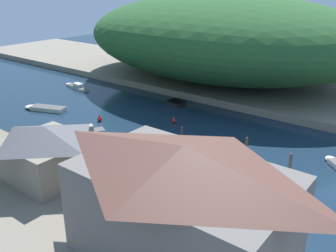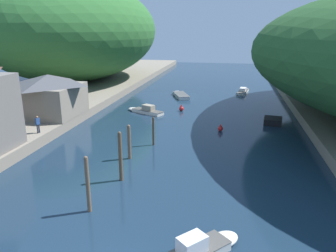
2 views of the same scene
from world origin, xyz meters
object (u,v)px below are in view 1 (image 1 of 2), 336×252
Objects in this scene: person_on_quay at (121,178)px; boat_red_skiff at (174,103)px; boat_white_cruiser at (44,108)px; boat_cabin_cruiser at (76,86)px; channel_buoy_near at (174,120)px; boathouse_shed at (48,151)px; boat_open_rowboat at (82,133)px; waterfront_building at (183,203)px; channel_buoy_far at (100,119)px.

boat_red_skiff is at bearing -41.43° from person_on_quay.
person_on_quay is at bearing -133.15° from boat_white_cruiser.
channel_buoy_near is at bearing -86.78° from boat_cabin_cruiser.
boathouse_shed is 19.66m from channel_buoy_near.
boathouse_shed is 1.31× the size of boat_open_rowboat.
boat_white_cruiser is at bearing 0.21° from person_on_quay.
waterfront_building reaches higher than boat_cabin_cruiser.
boat_cabin_cruiser is 6.94× the size of channel_buoy_far.
channel_buoy_near is at bearing 2.53° from boathouse_shed.
boat_cabin_cruiser is (23.54, 39.16, -4.70)m from waterfront_building.
channel_buoy_far reaches higher than channel_buoy_near.
channel_buoy_near is 0.49× the size of person_on_quay.
boat_open_rowboat is (-16.03, 1.71, 0.01)m from boat_red_skiff.
channel_buoy_near is 18.60m from person_on_quay.
boat_white_cruiser is at bearing 112.32° from channel_buoy_near.
boat_open_rowboat reaches higher than channel_buoy_far.
boat_open_rowboat is 15.20m from person_on_quay.
boathouse_shed is 7.02m from person_on_quay.
channel_buoy_far reaches higher than boat_white_cruiser.
boat_white_cruiser is 7.74× the size of channel_buoy_near.
boat_open_rowboat is at bearing -117.10° from boat_cabin_cruiser.
person_on_quay is at bearing -144.80° from boat_red_skiff.
boathouse_shed is 12.02m from boat_open_rowboat.
boat_red_skiff is 18.72m from boat_white_cruiser.
boat_open_rowboat is at bearing -125.62° from boat_white_cruiser.
boat_red_skiff is (25.31, 5.26, -3.13)m from boathouse_shed.
channel_buoy_far is at bearing -108.83° from boat_cabin_cruiser.
channel_buoy_far is (4.57, 1.85, 0.02)m from boat_open_rowboat.
boat_cabin_cruiser is (10.22, 5.37, 0.02)m from boat_white_cruiser.
boathouse_shed is 7.82× the size of channel_buoy_far.
boathouse_shed is 2.21× the size of boat_red_skiff.
boat_cabin_cruiser reaches higher than boat_white_cruiser.
channel_buoy_near is at bearing -55.22° from channel_buoy_far.
boat_red_skiff is at bearing -67.04° from boat_white_cruiser.
boat_white_cruiser is 26.89m from person_on_quay.
channel_buoy_near is at bearing -45.23° from person_on_quay.
boathouse_shed reaches higher than boat_red_skiff.
boat_open_rowboat is at bearing 148.80° from channel_buoy_near.
boat_cabin_cruiser is at bearing 107.20° from boat_red_skiff.
waterfront_building reaches higher than channel_buoy_near.
waterfront_building is at bearing -122.01° from channel_buoy_far.
channel_buoy_far is (-8.49, -15.09, 0.08)m from boat_cabin_cruiser.
waterfront_building reaches higher than boat_red_skiff.
boat_open_rowboat is at bearing -177.94° from boat_red_skiff.
boat_white_cruiser is 11.55m from boat_cabin_cruiser.
person_on_quay reaches higher than boat_open_rowboat.
waterfront_building is 25.00m from boat_open_rowboat.
channel_buoy_near reaches higher than boat_white_cruiser.
person_on_quay is at bearing -156.76° from channel_buoy_near.
person_on_quay is at bearing -112.80° from boat_cabin_cruiser.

